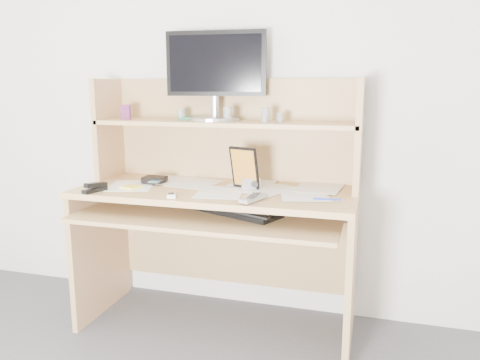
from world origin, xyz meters
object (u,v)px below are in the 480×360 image
(tv_remote, at_px, (254,198))
(monitor, at_px, (216,73))
(desk, at_px, (221,196))
(keyboard, at_px, (234,210))
(game_case, at_px, (244,168))

(tv_remote, xyz_separation_m, monitor, (-0.31, 0.40, 0.56))
(tv_remote, bearing_deg, desk, 149.56)
(monitor, bearing_deg, tv_remote, -56.30)
(tv_remote, height_order, monitor, monitor)
(tv_remote, bearing_deg, monitor, 146.42)
(keyboard, bearing_deg, monitor, 147.72)
(desk, xyz_separation_m, monitor, (-0.06, 0.11, 0.63))
(game_case, relative_size, monitor, 0.39)
(keyboard, distance_m, game_case, 0.21)
(desk, xyz_separation_m, keyboard, (0.12, -0.14, -0.03))
(desk, relative_size, keyboard, 2.76)
(tv_remote, height_order, game_case, game_case)
(desk, relative_size, monitor, 2.61)
(desk, height_order, tv_remote, desk)
(monitor, bearing_deg, desk, -65.46)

